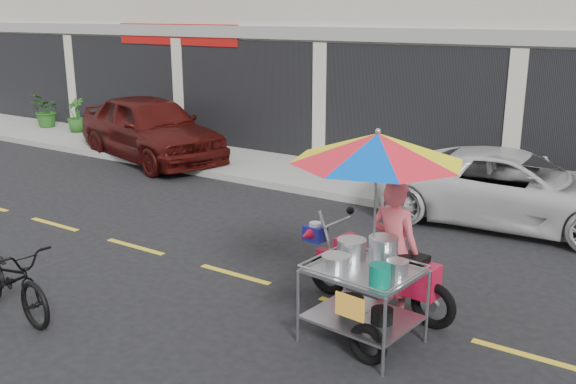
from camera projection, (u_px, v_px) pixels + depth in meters
The scene contains 9 objects.
ground at pixel (361, 310), 7.98m from camera, with size 90.00×90.00×0.00m, color black.
sidewalk at pixel (493, 200), 12.37m from camera, with size 45.00×3.00×0.15m, color gray.
centerline at pixel (361, 309), 7.98m from camera, with size 42.00×0.10×0.01m, color gold.
maroon_sedan at pixel (151, 128), 15.84m from camera, with size 1.93×4.79×1.63m, color #3E0C0A.
white_pickup at pixel (514, 189), 11.05m from camera, with size 2.12×4.59×1.28m, color silver.
plant_tall at pixel (47, 110), 19.69m from camera, with size 0.95×0.82×1.05m, color #22551B.
plant_short at pixel (76, 115), 18.88m from camera, with size 0.56×0.56×1.01m, color #22551B.
near_bicycle at pixel (11, 279), 7.75m from camera, with size 0.61×1.76×0.93m, color black.
food_vendor_rig at pixel (380, 205), 7.06m from camera, with size 2.41×2.10×2.43m.
Camera 1 is at (3.28, -6.57, 3.57)m, focal length 40.00 mm.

